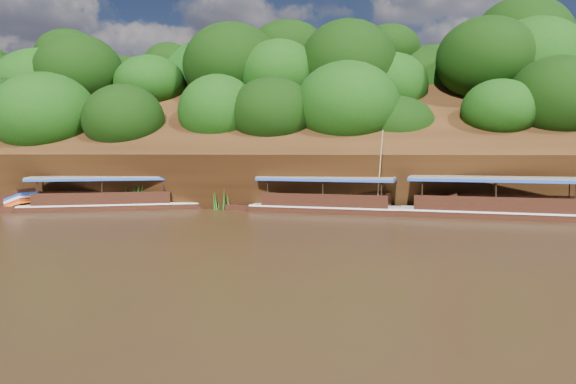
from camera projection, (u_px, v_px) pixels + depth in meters
name	position (u px, v px, depth m)	size (l,w,h in m)	color
ground	(312.00, 232.00, 27.79)	(160.00, 160.00, 0.00)	black
riverbank	(331.00, 174.00, 50.15)	(120.00, 30.06, 19.40)	black
boat_0	(523.00, 210.00, 32.89)	(15.22, 4.85, 6.59)	black
boat_1	(347.00, 205.00, 35.95)	(13.50, 4.12, 5.66)	black
boat_2	(126.00, 202.00, 38.29)	(14.14, 6.61, 5.11)	black
reeds	(274.00, 197.00, 37.58)	(48.52, 2.43, 2.05)	#1F5A16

